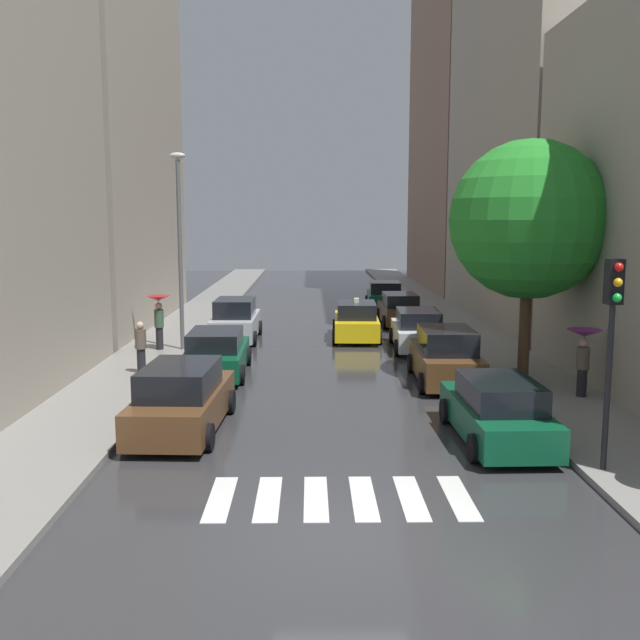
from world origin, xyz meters
name	(u,v)px	position (x,y,z in m)	size (l,w,h in m)	color
ground_plane	(321,324)	(0.00, 24.00, -0.02)	(28.00, 72.00, 0.04)	#313134
sidewalk_left	(191,322)	(-6.50, 24.00, 0.07)	(3.00, 72.00, 0.15)	gray
sidewalk_right	(451,322)	(6.50, 24.00, 0.07)	(3.00, 72.00, 0.15)	gray
crosswalk_stripes	(340,498)	(0.00, 1.64, 0.01)	(4.95, 2.20, 0.01)	silver
building_left_mid	(88,74)	(-11.00, 23.86, 11.96)	(6.00, 15.41, 23.92)	#9E9384
building_right_mid	(545,95)	(11.00, 24.86, 11.21)	(6.00, 17.35, 22.42)	#9E9384
building_right_far	(466,112)	(11.00, 42.72, 12.98)	(6.00, 17.68, 25.96)	#8C6B56
parked_car_left_nearest	(182,400)	(-3.72, 5.98, 0.80)	(2.25, 4.85, 1.71)	brown
parked_car_left_second	(216,354)	(-3.71, 12.36, 0.73)	(2.16, 4.62, 1.54)	#0C4C2D
parked_car_left_third	(236,321)	(-3.76, 19.14, 0.84)	(2.04, 4.49, 1.82)	#B2B7BF
parked_car_right_nearest	(497,412)	(3.85, 5.03, 0.73)	(2.07, 4.57, 1.54)	#0C4C2D
parked_car_right_second	(446,357)	(3.77, 11.08, 0.83)	(2.12, 4.53, 1.79)	brown
parked_car_right_third	(418,331)	(3.76, 16.94, 0.76)	(2.19, 4.41, 1.61)	silver
parked_car_right_fourth	(400,310)	(3.88, 23.70, 0.73)	(2.01, 4.44, 1.56)	brown
parked_car_right_fifth	(385,296)	(3.75, 29.57, 0.76)	(2.30, 4.44, 1.62)	#0C4C2D
taxi_midroad	(356,322)	(1.46, 19.46, 0.76)	(2.20, 4.49, 1.81)	yellow
pedestrian_foreground	(584,348)	(7.26, 8.70, 1.55)	(0.97, 0.97, 1.95)	black
pedestrian_near_tree	(159,312)	(-6.43, 16.28, 1.62)	(0.90, 0.90, 2.10)	black
pedestrian_far_side	(141,346)	(-6.14, 12.03, 1.05)	(0.36, 0.36, 1.72)	black
street_tree_right	(529,220)	(6.33, 11.27, 5.18)	(4.99, 4.99, 7.53)	#513823
traffic_light_right_corner	(612,318)	(5.45, 2.72, 3.29)	(0.30, 0.42, 4.30)	black
lamp_post_left	(180,238)	(-5.55, 16.36, 4.46)	(0.60, 0.28, 7.54)	#595B60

